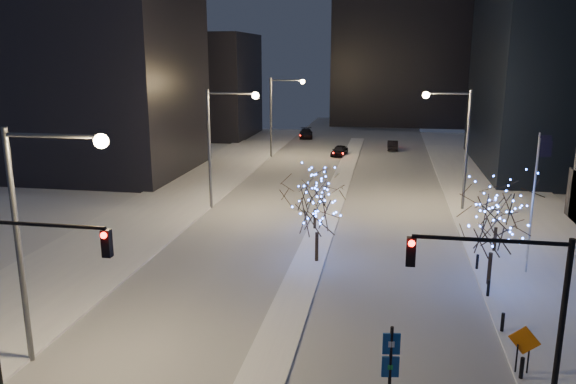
% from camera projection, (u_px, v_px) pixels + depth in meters
% --- Properties ---
extents(road, '(20.00, 130.00, 0.02)m').
position_uv_depth(road, '(337.00, 191.00, 53.80)').
color(road, '#ACB1BB').
rests_on(road, ground).
extents(median, '(2.00, 80.00, 0.15)m').
position_uv_depth(median, '(332.00, 204.00, 49.00)').
color(median, white).
rests_on(median, ground).
extents(east_sidewalk, '(10.00, 90.00, 0.15)m').
position_uv_depth(east_sidewalk, '(544.00, 252.00, 36.87)').
color(east_sidewalk, white).
rests_on(east_sidewalk, ground).
extents(west_sidewalk, '(8.00, 90.00, 0.15)m').
position_uv_depth(west_sidewalk, '(131.00, 229.00, 41.83)').
color(west_sidewalk, white).
rests_on(west_sidewalk, ground).
extents(filler_west_near, '(22.00, 18.00, 24.00)m').
position_uv_depth(filler_west_near, '(85.00, 62.00, 60.52)').
color(filler_west_near, black).
rests_on(filler_west_near, ground).
extents(filler_west_far, '(18.00, 16.00, 16.00)m').
position_uv_depth(filler_west_far, '(196.00, 85.00, 89.82)').
color(filler_west_far, black).
rests_on(filler_west_far, ground).
extents(horizon_block, '(24.00, 14.00, 42.00)m').
position_uv_depth(horizon_block, '(401.00, 9.00, 102.32)').
color(horizon_block, black).
rests_on(horizon_block, ground).
extents(street_lamp_w_near, '(4.40, 0.56, 10.00)m').
position_uv_depth(street_lamp_w_near, '(39.00, 216.00, 22.22)').
color(street_lamp_w_near, '#595E66').
rests_on(street_lamp_w_near, ground).
extents(street_lamp_w_mid, '(4.40, 0.56, 10.00)m').
position_uv_depth(street_lamp_w_mid, '(221.00, 133.00, 46.13)').
color(street_lamp_w_mid, '#595E66').
rests_on(street_lamp_w_mid, ground).
extents(street_lamp_w_far, '(4.40, 0.56, 10.00)m').
position_uv_depth(street_lamp_w_far, '(279.00, 106.00, 70.05)').
color(street_lamp_w_far, '#595E66').
rests_on(street_lamp_w_far, ground).
extents(street_lamp_east, '(3.90, 0.56, 10.00)m').
position_uv_depth(street_lamp_east, '(456.00, 134.00, 45.77)').
color(street_lamp_east, '#595E66').
rests_on(street_lamp_east, ground).
extents(traffic_signal_west, '(5.26, 0.43, 7.00)m').
position_uv_depth(traffic_signal_west, '(23.00, 276.00, 20.63)').
color(traffic_signal_west, black).
rests_on(traffic_signal_west, ground).
extents(traffic_signal_east, '(5.26, 0.43, 7.00)m').
position_uv_depth(traffic_signal_east, '(514.00, 300.00, 18.62)').
color(traffic_signal_east, black).
rests_on(traffic_signal_east, ground).
extents(flagpoles, '(1.35, 2.60, 8.00)m').
position_uv_depth(flagpoles, '(535.00, 191.00, 33.40)').
color(flagpoles, silver).
rests_on(flagpoles, east_sidewalk).
extents(bollards, '(0.16, 12.16, 0.90)m').
position_uv_depth(bollards, '(495.00, 304.00, 28.00)').
color(bollards, black).
rests_on(bollards, east_sidewalk).
extents(car_near, '(2.25, 4.22, 1.37)m').
position_uv_depth(car_near, '(339.00, 151.00, 72.58)').
color(car_near, black).
rests_on(car_near, ground).
extents(car_mid, '(1.48, 4.01, 1.31)m').
position_uv_depth(car_mid, '(392.00, 145.00, 77.23)').
color(car_mid, black).
rests_on(car_mid, ground).
extents(car_far, '(2.74, 5.26, 1.46)m').
position_uv_depth(car_far, '(306.00, 134.00, 88.10)').
color(car_far, black).
rests_on(car_far, ground).
extents(holiday_tree_median_near, '(4.38, 4.38, 4.96)m').
position_uv_depth(holiday_tree_median_near, '(317.00, 211.00, 34.41)').
color(holiday_tree_median_near, black).
rests_on(holiday_tree_median_near, median).
extents(holiday_tree_median_far, '(3.82, 3.82, 4.55)m').
position_uv_depth(holiday_tree_median_far, '(315.00, 191.00, 41.11)').
color(holiday_tree_median_far, black).
rests_on(holiday_tree_median_far, median).
extents(holiday_tree_plaza_near, '(4.46, 4.46, 4.92)m').
position_uv_depth(holiday_tree_plaza_near, '(493.00, 229.00, 30.85)').
color(holiday_tree_plaza_near, black).
rests_on(holiday_tree_plaza_near, east_sidewalk).
extents(holiday_tree_plaza_far, '(5.80, 5.80, 5.36)m').
position_uv_depth(holiday_tree_plaza_far, '(498.00, 202.00, 36.23)').
color(holiday_tree_plaza_far, black).
rests_on(holiday_tree_plaza_far, east_sidewalk).
extents(wayfinding_sign, '(0.62, 0.17, 3.49)m').
position_uv_depth(wayfinding_sign, '(391.00, 362.00, 19.82)').
color(wayfinding_sign, black).
rests_on(wayfinding_sign, ground).
extents(construction_sign, '(1.17, 0.53, 2.06)m').
position_uv_depth(construction_sign, '(524.00, 345.00, 22.48)').
color(construction_sign, black).
rests_on(construction_sign, east_sidewalk).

